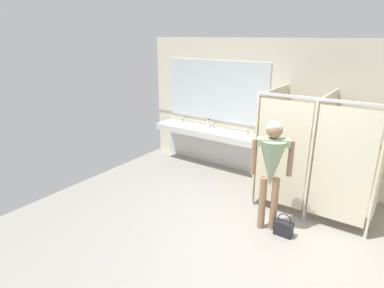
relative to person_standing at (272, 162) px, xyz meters
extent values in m
cube|color=gray|center=(0.08, -0.49, -1.16)|extent=(7.73, 5.43, 0.10)
cube|color=beige|center=(0.08, 1.98, 0.31)|extent=(7.73, 0.12, 2.83)
cube|color=#9E937F|center=(0.08, 1.92, -0.06)|extent=(7.73, 0.01, 0.06)
cube|color=silver|center=(-2.10, 1.62, -0.30)|extent=(2.59, 0.56, 0.14)
cube|color=silver|center=(-2.10, 1.86, -0.74)|extent=(2.59, 0.08, 0.74)
cube|color=#ADADA8|center=(-2.96, 1.59, -0.28)|extent=(0.42, 0.31, 0.11)
cylinder|color=silver|center=(-2.96, 1.81, -0.17)|extent=(0.04, 0.04, 0.11)
cylinder|color=silver|center=(-2.96, 1.76, -0.13)|extent=(0.03, 0.11, 0.03)
sphere|color=silver|center=(-2.89, 1.82, -0.20)|extent=(0.04, 0.04, 0.04)
cube|color=#ADADA8|center=(-2.10, 1.59, -0.28)|extent=(0.42, 0.31, 0.11)
cylinder|color=silver|center=(-2.10, 1.81, -0.17)|extent=(0.04, 0.04, 0.11)
cylinder|color=silver|center=(-2.10, 1.76, -0.13)|extent=(0.03, 0.11, 0.03)
sphere|color=silver|center=(-2.03, 1.82, -0.20)|extent=(0.04, 0.04, 0.04)
cube|color=#ADADA8|center=(-1.24, 1.59, -0.28)|extent=(0.42, 0.31, 0.11)
cylinder|color=silver|center=(-1.24, 1.81, -0.17)|extent=(0.04, 0.04, 0.11)
cylinder|color=silver|center=(-1.24, 1.76, -0.13)|extent=(0.03, 0.11, 0.03)
sphere|color=silver|center=(-1.17, 1.82, -0.20)|extent=(0.04, 0.04, 0.04)
cube|color=silver|center=(-2.10, 1.91, 0.59)|extent=(2.49, 0.02, 1.33)
cube|color=beige|center=(-0.50, 1.21, -0.06)|extent=(0.03, 1.38, 1.86)
cylinder|color=silver|center=(-0.50, 0.58, -1.05)|extent=(0.05, 0.05, 0.12)
cube|color=beige|center=(0.41, 1.21, -0.06)|extent=(0.03, 1.38, 1.86)
cylinder|color=silver|center=(0.41, 0.58, -1.05)|extent=(0.05, 0.05, 0.12)
cube|color=beige|center=(1.32, 1.21, -0.06)|extent=(0.03, 1.38, 1.86)
cylinder|color=silver|center=(1.32, 0.58, -1.05)|extent=(0.05, 0.05, 0.12)
cube|color=beige|center=(-0.04, 0.55, -0.06)|extent=(0.83, 0.03, 1.76)
cube|color=beige|center=(0.87, 0.55, -0.06)|extent=(0.83, 0.03, 1.76)
cube|color=#B7BABF|center=(0.41, 0.55, 0.90)|extent=(1.88, 0.04, 0.04)
cylinder|color=#8C664C|center=(0.08, 0.04, -0.68)|extent=(0.11, 0.11, 0.85)
cylinder|color=#8C664C|center=(-0.08, -0.04, -0.68)|extent=(0.11, 0.11, 0.85)
cone|color=gray|center=(0.00, 0.00, -0.01)|extent=(0.54, 0.54, 0.72)
cube|color=gray|center=(0.00, 0.00, 0.32)|extent=(0.48, 0.35, 0.10)
cylinder|color=#8C664C|center=(0.23, 0.12, 0.08)|extent=(0.08, 0.08, 0.54)
cylinder|color=#8C664C|center=(-0.23, -0.12, 0.08)|extent=(0.08, 0.08, 0.54)
sphere|color=#8C664C|center=(0.00, 0.00, 0.49)|extent=(0.23, 0.23, 0.23)
sphere|color=#A59E93|center=(0.00, 0.01, 0.51)|extent=(0.24, 0.24, 0.24)
cube|color=black|center=(0.29, -0.04, -1.00)|extent=(0.27, 0.14, 0.23)
torus|color=black|center=(0.29, -0.04, -0.84)|extent=(0.20, 0.02, 0.20)
cylinder|color=white|center=(-2.20, 1.79, -0.15)|extent=(0.07, 0.07, 0.15)
cylinder|color=black|center=(-2.20, 1.79, -0.06)|extent=(0.03, 0.03, 0.04)
camera|label=1|loc=(1.53, -4.26, 1.78)|focal=30.02mm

